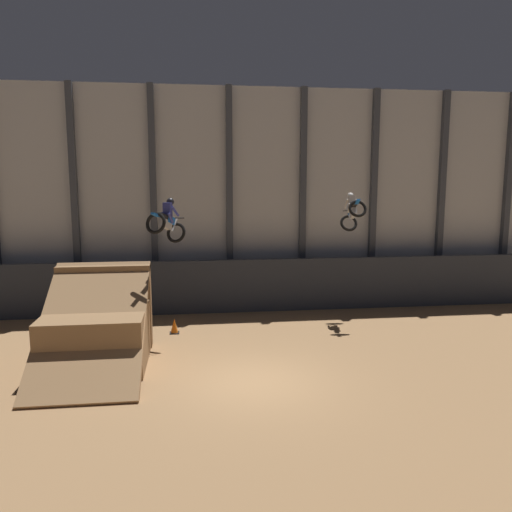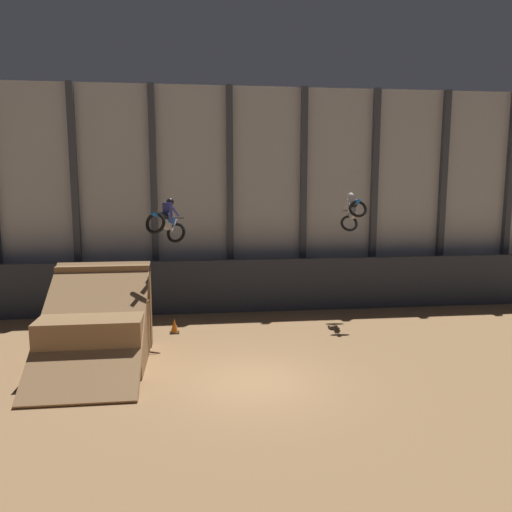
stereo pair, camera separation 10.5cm
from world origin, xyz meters
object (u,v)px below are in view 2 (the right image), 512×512
at_px(dirt_ramp, 99,329).
at_px(rider_bike_right_air, 353,211).
at_px(rider_bike_left_air, 167,221).
at_px(traffic_cone_near_ramp, 174,326).

relative_size(dirt_ramp, rider_bike_right_air, 2.92).
relative_size(rider_bike_left_air, traffic_cone_near_ramp, 3.12).
height_order(dirt_ramp, traffic_cone_near_ramp, dirt_ramp).
distance_m(rider_bike_left_air, rider_bike_right_air, 7.80).
relative_size(dirt_ramp, rider_bike_left_air, 2.74).
xyz_separation_m(rider_bike_left_air, rider_bike_right_air, (7.37, 2.57, 0.16)).
bearing_deg(rider_bike_left_air, traffic_cone_near_ramp, 112.97).
bearing_deg(rider_bike_right_air, dirt_ramp, -155.31).
relative_size(rider_bike_right_air, traffic_cone_near_ramp, 2.94).
bearing_deg(rider_bike_right_air, rider_bike_left_air, -158.31).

